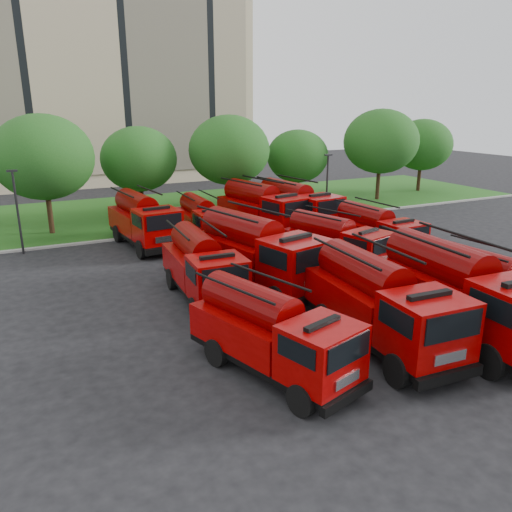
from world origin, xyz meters
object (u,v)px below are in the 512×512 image
at_px(fire_truck_0, 271,333).
at_px(fire_truck_4, 202,266).
at_px(fire_truck_1, 380,303).
at_px(fire_truck_6, 335,243).
at_px(fire_truck_7, 376,232).
at_px(fire_truck_2, 459,293).
at_px(fire_truck_3, 493,287).
at_px(fire_truck_8, 143,220).
at_px(fire_truck_5, 258,253).
at_px(firefighter_4, 338,308).
at_px(firefighter_5, 466,279).
at_px(fire_truck_9, 202,220).
at_px(fire_truck_10, 262,209).
at_px(fire_truck_11, 296,207).

xyz_separation_m(fire_truck_0, fire_truck_4, (0.33, 7.54, 0.06)).
xyz_separation_m(fire_truck_1, fire_truck_6, (3.79, 8.38, -0.22)).
height_order(fire_truck_0, fire_truck_7, fire_truck_0).
xyz_separation_m(fire_truck_2, fire_truck_6, (0.58, 9.11, -0.34)).
xyz_separation_m(fire_truck_2, fire_truck_7, (4.23, 10.19, -0.35)).
xyz_separation_m(fire_truck_0, fire_truck_3, (10.35, -0.16, -0.03)).
bearing_deg(fire_truck_4, fire_truck_1, -57.31).
distance_m(fire_truck_1, fire_truck_4, 8.61).
xyz_separation_m(fire_truck_6, fire_truck_8, (-8.31, 9.29, 0.19)).
bearing_deg(fire_truck_3, fire_truck_5, 127.53).
xyz_separation_m(fire_truck_7, fire_truck_8, (-11.96, 8.21, 0.19)).
relative_size(fire_truck_1, fire_truck_5, 0.90).
bearing_deg(firefighter_4, firefighter_5, -130.20).
relative_size(fire_truck_0, fire_truck_1, 0.91).
xyz_separation_m(fire_truck_1, fire_truck_3, (5.76, -0.22, -0.24)).
bearing_deg(fire_truck_1, fire_truck_5, 103.53).
height_order(fire_truck_4, fire_truck_9, fire_truck_4).
bearing_deg(fire_truck_3, fire_truck_2, -173.89).
bearing_deg(firefighter_5, fire_truck_8, -16.46).
relative_size(fire_truck_3, fire_truck_10, 0.80).
xyz_separation_m(fire_truck_4, fire_truck_8, (-0.25, 10.19, 0.12)).
bearing_deg(firefighter_4, fire_truck_8, -22.47).
xyz_separation_m(fire_truck_5, fire_truck_9, (0.62, 9.53, -0.36)).
bearing_deg(fire_truck_8, fire_truck_2, -73.57).
bearing_deg(fire_truck_4, fire_truck_10, 53.73).
bearing_deg(fire_truck_7, fire_truck_1, -131.48).
relative_size(fire_truck_1, firefighter_5, 4.97).
xyz_separation_m(fire_truck_9, fire_truck_11, (6.96, -0.28, 0.30)).
bearing_deg(fire_truck_10, fire_truck_7, -76.14).
distance_m(fire_truck_4, fire_truck_10, 12.62).
height_order(fire_truck_6, fire_truck_10, fire_truck_10).
bearing_deg(firefighter_5, fire_truck_9, -24.30).
bearing_deg(fire_truck_2, fire_truck_1, 170.31).
bearing_deg(fire_truck_9, fire_truck_7, -41.76).
xyz_separation_m(fire_truck_3, fire_truck_4, (-10.02, 7.71, 0.10)).
distance_m(fire_truck_2, fire_truck_3, 2.62).
xyz_separation_m(fire_truck_1, fire_truck_2, (3.22, -0.73, 0.13)).
bearing_deg(fire_truck_10, fire_truck_3, -95.05).
xyz_separation_m(fire_truck_9, fire_truck_10, (4.49, 0.20, 0.32)).
bearing_deg(fire_truck_2, fire_truck_5, 122.23).
distance_m(fire_truck_2, fire_truck_6, 9.14).
height_order(fire_truck_11, firefighter_5, fire_truck_11).
bearing_deg(fire_truck_0, fire_truck_8, 73.02).
distance_m(fire_truck_3, fire_truck_7, 9.83).
bearing_deg(fire_truck_11, fire_truck_10, 161.40).
xyz_separation_m(fire_truck_6, fire_truck_10, (-0.06, 8.86, 0.29)).
bearing_deg(fire_truck_6, fire_truck_2, -109.31).
relative_size(fire_truck_4, fire_truck_6, 1.01).
bearing_deg(fire_truck_5, fire_truck_3, -61.10).
bearing_deg(fire_truck_2, fire_truck_0, 178.17).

